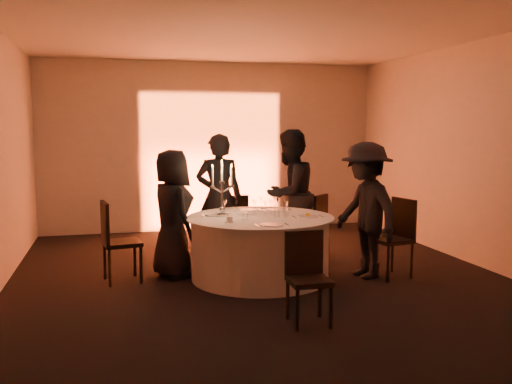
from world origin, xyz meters
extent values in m
plane|color=black|center=(0.00, 0.00, 0.00)|extent=(7.00, 7.00, 0.00)
plane|color=silver|center=(0.00, 0.00, 3.00)|extent=(7.00, 7.00, 0.00)
plane|color=#BBB6AD|center=(0.00, 3.50, 1.50)|extent=(7.00, 0.00, 7.00)
plane|color=#BBB6AD|center=(0.00, -3.50, 1.50)|extent=(7.00, 0.00, 7.00)
plane|color=#BBB6AD|center=(3.00, 0.00, 1.50)|extent=(0.00, 7.00, 7.00)
cube|color=black|center=(0.00, 3.20, 0.05)|extent=(0.25, 0.12, 0.10)
cylinder|color=black|center=(0.00, 0.00, 0.01)|extent=(0.60, 0.60, 0.03)
cylinder|color=black|center=(0.00, 0.00, 0.38)|extent=(0.20, 0.20, 0.75)
cylinder|color=silver|center=(0.00, 0.00, 0.38)|extent=(1.68, 1.68, 0.75)
cylinder|color=silver|center=(0.00, 0.00, 0.76)|extent=(1.80, 1.80, 0.02)
cube|color=black|center=(-1.64, 0.27, 0.47)|extent=(0.49, 0.49, 0.05)
cube|color=black|center=(-1.83, 0.24, 0.73)|extent=(0.11, 0.43, 0.49)
cylinder|color=black|center=(-1.43, 0.12, 0.23)|extent=(0.04, 0.04, 0.46)
cylinder|color=black|center=(-1.49, 0.48, 0.23)|extent=(0.04, 0.04, 0.46)
cylinder|color=black|center=(-1.80, 0.06, 0.23)|extent=(0.04, 0.04, 0.46)
cylinder|color=black|center=(-1.85, 0.42, 0.23)|extent=(0.04, 0.04, 0.46)
cube|color=black|center=(0.01, 1.64, 0.41)|extent=(0.38, 0.38, 0.05)
cube|color=black|center=(0.02, 1.47, 0.64)|extent=(0.37, 0.04, 0.43)
cylinder|color=black|center=(0.17, 1.80, 0.20)|extent=(0.04, 0.04, 0.40)
cylinder|color=black|center=(-0.15, 1.80, 0.20)|extent=(0.04, 0.04, 0.40)
cylinder|color=black|center=(0.18, 1.48, 0.20)|extent=(0.04, 0.04, 0.40)
cylinder|color=black|center=(-0.14, 1.48, 0.20)|extent=(0.04, 0.04, 0.40)
cube|color=black|center=(1.08, 1.22, 0.42)|extent=(0.54, 0.54, 0.05)
cube|color=black|center=(1.20, 1.09, 0.66)|extent=(0.31, 0.28, 0.44)
cylinder|color=black|center=(1.10, 1.45, 0.21)|extent=(0.04, 0.04, 0.41)
cylinder|color=black|center=(0.85, 1.23, 0.21)|extent=(0.04, 0.04, 0.41)
cylinder|color=black|center=(1.31, 1.20, 0.21)|extent=(0.04, 0.04, 0.41)
cylinder|color=black|center=(1.07, 0.98, 0.21)|extent=(0.04, 0.04, 0.41)
cube|color=black|center=(1.59, -0.34, 0.47)|extent=(0.51, 0.51, 0.05)
cube|color=black|center=(1.77, -0.30, 0.73)|extent=(0.13, 0.43, 0.49)
cylinder|color=black|center=(1.37, -0.19, 0.23)|extent=(0.04, 0.04, 0.46)
cylinder|color=black|center=(1.44, -0.55, 0.23)|extent=(0.04, 0.04, 0.46)
cylinder|color=black|center=(1.73, -0.12, 0.23)|extent=(0.04, 0.04, 0.46)
cylinder|color=black|center=(1.80, -0.48, 0.23)|extent=(0.04, 0.04, 0.46)
cube|color=black|center=(0.04, -1.69, 0.42)|extent=(0.39, 0.39, 0.05)
cube|color=black|center=(0.05, -1.52, 0.65)|extent=(0.38, 0.05, 0.43)
cylinder|color=black|center=(-0.12, -1.85, 0.20)|extent=(0.04, 0.04, 0.41)
cylinder|color=black|center=(0.20, -1.86, 0.20)|extent=(0.04, 0.04, 0.41)
cylinder|color=black|center=(-0.12, -1.52, 0.20)|extent=(0.04, 0.04, 0.41)
cylinder|color=black|center=(0.21, -1.53, 0.20)|extent=(0.04, 0.04, 0.41)
imported|color=black|center=(-1.03, 0.35, 0.79)|extent=(0.73, 0.90, 1.59)
imported|color=black|center=(-0.30, 1.16, 0.88)|extent=(0.73, 0.57, 1.77)
imported|color=black|center=(0.68, 0.97, 0.91)|extent=(1.12, 1.07, 1.82)
imported|color=black|center=(1.28, -0.24, 0.84)|extent=(0.81, 1.18, 1.68)
cylinder|color=white|center=(-0.49, 0.22, 0.78)|extent=(0.29, 0.29, 0.01)
cube|color=silver|center=(-0.66, 0.22, 0.78)|extent=(0.01, 0.17, 0.01)
cube|color=silver|center=(-0.32, 0.22, 0.78)|extent=(0.02, 0.17, 0.01)
cylinder|color=white|center=(-0.03, 0.56, 0.78)|extent=(0.27, 0.27, 0.01)
cube|color=silver|center=(-0.20, 0.56, 0.78)|extent=(0.02, 0.17, 0.01)
cube|color=silver|center=(0.14, 0.56, 0.78)|extent=(0.02, 0.17, 0.01)
cylinder|color=white|center=(0.35, 0.46, 0.78)|extent=(0.28, 0.28, 0.01)
cube|color=silver|center=(0.18, 0.46, 0.78)|extent=(0.02, 0.17, 0.01)
cube|color=silver|center=(0.52, 0.46, 0.78)|extent=(0.01, 0.17, 0.01)
cylinder|color=white|center=(0.56, -0.17, 0.78)|extent=(0.25, 0.25, 0.01)
cube|color=silver|center=(0.39, -0.17, 0.78)|extent=(0.02, 0.17, 0.01)
cube|color=silver|center=(0.73, -0.17, 0.78)|extent=(0.01, 0.17, 0.01)
sphere|color=yellow|center=(0.56, -0.17, 0.82)|extent=(0.07, 0.07, 0.07)
cylinder|color=white|center=(-0.03, -0.63, 0.78)|extent=(0.27, 0.27, 0.01)
cube|color=silver|center=(-0.20, -0.63, 0.78)|extent=(0.02, 0.17, 0.01)
cube|color=silver|center=(0.14, -0.63, 0.78)|extent=(0.02, 0.17, 0.01)
cylinder|color=white|center=(-0.44, -0.31, 0.77)|extent=(0.11, 0.11, 0.01)
cylinder|color=white|center=(-0.44, -0.31, 0.81)|extent=(0.07, 0.07, 0.06)
cylinder|color=white|center=(-0.43, 0.19, 0.78)|extent=(0.14, 0.14, 0.02)
sphere|color=white|center=(-0.43, 0.19, 0.85)|extent=(0.08, 0.08, 0.08)
cylinder|color=white|center=(-0.43, 0.19, 0.99)|extent=(0.03, 0.03, 0.37)
cylinder|color=white|center=(-0.43, 0.19, 1.18)|extent=(0.06, 0.06, 0.03)
cylinder|color=white|center=(-0.43, 0.19, 1.31)|extent=(0.02, 0.02, 0.24)
cone|color=orange|center=(-0.43, 0.19, 1.45)|extent=(0.02, 0.02, 0.04)
cylinder|color=white|center=(-0.49, 0.19, 1.09)|extent=(0.13, 0.02, 0.09)
cylinder|color=white|center=(-0.55, 0.19, 1.13)|extent=(0.06, 0.06, 0.03)
cylinder|color=white|center=(-0.55, 0.19, 1.25)|extent=(0.02, 0.02, 0.24)
cone|color=orange|center=(-0.55, 0.19, 1.39)|extent=(0.02, 0.02, 0.04)
cylinder|color=white|center=(-0.37, 0.19, 1.09)|extent=(0.13, 0.02, 0.09)
cylinder|color=white|center=(-0.31, 0.19, 1.13)|extent=(0.06, 0.06, 0.03)
cylinder|color=white|center=(-0.31, 0.19, 1.25)|extent=(0.02, 0.02, 0.24)
cone|color=orange|center=(-0.31, 0.19, 1.39)|extent=(0.02, 0.02, 0.04)
cylinder|color=silver|center=(0.18, 0.13, 0.77)|extent=(0.06, 0.06, 0.01)
cylinder|color=silver|center=(0.18, 0.13, 0.83)|extent=(0.01, 0.01, 0.10)
cone|color=silver|center=(0.18, 0.13, 0.92)|extent=(0.07, 0.07, 0.09)
cylinder|color=silver|center=(0.07, 0.01, 0.77)|extent=(0.06, 0.06, 0.01)
cylinder|color=silver|center=(0.07, 0.01, 0.83)|extent=(0.01, 0.01, 0.10)
cone|color=silver|center=(0.07, 0.01, 0.92)|extent=(0.07, 0.07, 0.09)
cylinder|color=silver|center=(0.31, 0.41, 0.77)|extent=(0.06, 0.06, 0.01)
cylinder|color=silver|center=(0.31, 0.41, 0.83)|extent=(0.01, 0.01, 0.10)
cone|color=silver|center=(0.31, 0.41, 0.92)|extent=(0.07, 0.07, 0.09)
cylinder|color=silver|center=(-0.02, 0.18, 0.77)|extent=(0.06, 0.06, 0.01)
cylinder|color=silver|center=(-0.02, 0.18, 0.83)|extent=(0.01, 0.01, 0.10)
cone|color=silver|center=(-0.02, 0.18, 0.92)|extent=(0.07, 0.07, 0.09)
cylinder|color=silver|center=(-0.40, 0.21, 0.77)|extent=(0.06, 0.06, 0.01)
cylinder|color=silver|center=(-0.40, 0.21, 0.83)|extent=(0.01, 0.01, 0.10)
cone|color=silver|center=(-0.40, 0.21, 0.92)|extent=(0.07, 0.07, 0.09)
cylinder|color=silver|center=(0.13, 0.44, 0.77)|extent=(0.06, 0.06, 0.01)
cylinder|color=silver|center=(0.13, 0.44, 0.83)|extent=(0.01, 0.01, 0.10)
cone|color=silver|center=(0.13, 0.44, 0.92)|extent=(0.07, 0.07, 0.09)
cylinder|color=silver|center=(0.29, -0.12, 0.77)|extent=(0.06, 0.06, 0.01)
cylinder|color=silver|center=(0.29, -0.12, 0.83)|extent=(0.01, 0.01, 0.10)
cone|color=silver|center=(0.29, -0.12, 0.92)|extent=(0.07, 0.07, 0.09)
cylinder|color=silver|center=(-0.23, -0.17, 0.82)|extent=(0.07, 0.07, 0.09)
cylinder|color=silver|center=(0.19, -0.08, 0.82)|extent=(0.07, 0.07, 0.09)
cylinder|color=silver|center=(0.33, 0.00, 0.82)|extent=(0.07, 0.07, 0.09)
camera|label=1|loc=(-1.72, -6.65, 1.87)|focal=40.00mm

